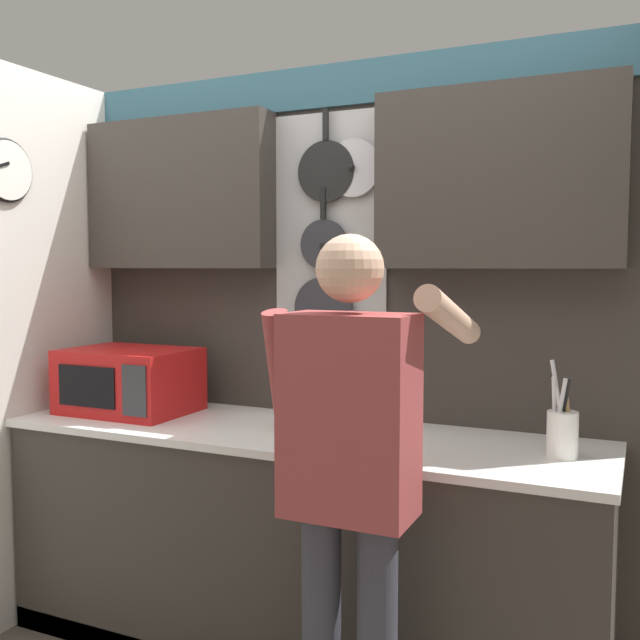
% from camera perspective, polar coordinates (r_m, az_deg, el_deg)
% --- Properties ---
extents(base_cabinet_counter, '(2.36, 0.68, 0.89)m').
position_cam_1_polar(base_cabinet_counter, '(2.94, -1.97, -17.34)').
color(base_cabinet_counter, '#38332D').
rests_on(base_cabinet_counter, ground_plane).
extents(back_wall_unit, '(2.93, 0.20, 2.37)m').
position_cam_1_polar(back_wall_unit, '(3.01, 0.59, 3.38)').
color(back_wall_unit, '#38332D').
rests_on(back_wall_unit, ground_plane).
extents(microwave, '(0.54, 0.40, 0.28)m').
position_cam_1_polar(microwave, '(3.23, -14.99, -4.70)').
color(microwave, red).
rests_on(microwave, base_cabinet_counter).
extents(knife_block, '(0.12, 0.16, 0.27)m').
position_cam_1_polar(knife_block, '(2.79, -1.54, -6.89)').
color(knife_block, brown).
rests_on(knife_block, base_cabinet_counter).
extents(utensil_crock, '(0.10, 0.10, 0.33)m').
position_cam_1_polar(utensil_crock, '(2.52, 18.81, -8.43)').
color(utensil_crock, white).
rests_on(utensil_crock, base_cabinet_counter).
extents(person, '(0.54, 0.63, 1.62)m').
position_cam_1_polar(person, '(2.14, 2.47, -11.04)').
color(person, '#383842').
rests_on(person, ground_plane).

